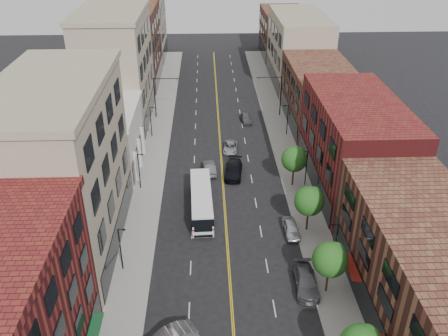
{
  "coord_description": "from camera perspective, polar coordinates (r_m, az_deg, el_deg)",
  "views": [
    {
      "loc": [
        -1.99,
        -30.14,
        33.24
      ],
      "look_at": [
        -0.04,
        20.27,
        5.0
      ],
      "focal_mm": 38.0,
      "sensor_mm": 36.0,
      "label": 1
    }
  ],
  "objects": [
    {
      "name": "bldg_r_mid",
      "position": [
        63.51,
        15.43,
        2.72
      ],
      "size": [
        10.0,
        22.0,
        12.0
      ],
      "primitive_type": "cube",
      "color": "maroon",
      "rests_on": "ground"
    },
    {
      "name": "sidewalk_left",
      "position": [
        73.54,
        -8.23,
        2.11
      ],
      "size": [
        4.0,
        110.0,
        0.15
      ],
      "primitive_type": "cube",
      "color": "gray",
      "rests_on": "ground"
    },
    {
      "name": "bldg_r_far_a",
      "position": [
        82.49,
        11.37,
        8.64
      ],
      "size": [
        10.0,
        20.0,
        10.0
      ],
      "primitive_type": "cube",
      "color": "brown",
      "rests_on": "ground"
    },
    {
      "name": "car_lane_behind",
      "position": [
        66.61,
        -1.77,
        0.01
      ],
      "size": [
        2.01,
        4.58,
        1.46
      ],
      "primitive_type": "imported",
      "rotation": [
        0.0,
        0.0,
        3.25
      ],
      "color": "#56555B",
      "rests_on": "ground"
    },
    {
      "name": "bldg_l_far_b",
      "position": [
        102.57,
        -10.89,
        14.2
      ],
      "size": [
        10.0,
        20.0,
        15.0
      ],
      "primitive_type": "cube",
      "color": "brown",
      "rests_on": "ground"
    },
    {
      "name": "bldg_r_far_b",
      "position": [
        101.45,
        8.91,
        13.91
      ],
      "size": [
        10.0,
        22.0,
        14.0
      ],
      "primitive_type": "cube",
      "color": "gray",
      "rests_on": "ground"
    },
    {
      "name": "tree_r_1",
      "position": [
        46.34,
        12.74,
        -10.56
      ],
      "size": [
        3.4,
        3.4,
        5.59
      ],
      "color": "black",
      "rests_on": "sidewalk_right"
    },
    {
      "name": "lamp_r_1",
      "position": [
        50.38,
        13.3,
        -8.62
      ],
      "size": [
        0.81,
        0.55,
        5.05
      ],
      "color": "black",
      "rests_on": "sidewalk_right"
    },
    {
      "name": "tree_r_2",
      "position": [
        54.14,
        10.3,
        -3.82
      ],
      "size": [
        3.4,
        3.4,
        5.59
      ],
      "color": "black",
      "rests_on": "sidewalk_right"
    },
    {
      "name": "bldg_l_far_a",
      "position": [
        83.18,
        -12.78,
        11.58
      ],
      "size": [
        10.0,
        20.0,
        18.0
      ],
      "primitive_type": "cube",
      "color": "gray",
      "rests_on": "ground"
    },
    {
      "name": "signal_mast_right",
      "position": [
        84.11,
        6.38,
        9.18
      ],
      "size": [
        4.49,
        0.18,
        7.2
      ],
      "color": "black",
      "rests_on": "sidewalk_right"
    },
    {
      "name": "car_parked_mid",
      "position": [
        48.52,
        9.8,
        -13.29
      ],
      "size": [
        2.36,
        5.41,
        1.55
      ],
      "primitive_type": "imported",
      "rotation": [
        0.0,
        0.0,
        -0.04
      ],
      "color": "#46464A",
      "rests_on": "ground"
    },
    {
      "name": "bldg_l_white",
      "position": [
        69.42,
        -14.51,
        3.34
      ],
      "size": [
        10.0,
        14.0,
        8.0
      ],
      "primitive_type": "cube",
      "color": "silver",
      "rests_on": "ground"
    },
    {
      "name": "city_bus",
      "position": [
        57.89,
        -2.74,
        -3.84
      ],
      "size": [
        3.04,
        11.33,
        2.89
      ],
      "rotation": [
        0.0,
        0.0,
        0.04
      ],
      "color": "white",
      "rests_on": "ground"
    },
    {
      "name": "car_lane_c",
      "position": [
        82.65,
        2.66,
        6.01
      ],
      "size": [
        2.04,
        4.21,
        1.38
      ],
      "primitive_type": "imported",
      "rotation": [
        0.0,
        0.0,
        0.1
      ],
      "color": "#535459",
      "rests_on": "ground"
    },
    {
      "name": "bldg_r_near",
      "position": [
        45.46,
        23.62,
        -12.16
      ],
      "size": [
        10.0,
        26.0,
        10.0
      ],
      "primitive_type": "cube",
      "color": "brown",
      "rests_on": "ground"
    },
    {
      "name": "lamp_l_2",
      "position": [
        62.67,
        -10.15,
        -0.14
      ],
      "size": [
        0.81,
        0.55,
        5.05
      ],
      "color": "black",
      "rests_on": "sidewalk_left"
    },
    {
      "name": "signal_mast_left",
      "position": [
        83.62,
        -7.86,
        8.96
      ],
      "size": [
        4.49,
        0.18,
        7.2
      ],
      "color": "black",
      "rests_on": "sidewalk_left"
    },
    {
      "name": "bldg_r_far_c",
      "position": [
        120.91,
        7.15,
        15.76
      ],
      "size": [
        10.0,
        18.0,
        11.0
      ],
      "primitive_type": "cube",
      "color": "brown",
      "rests_on": "ground"
    },
    {
      "name": "lamp_l_3",
      "position": [
        76.92,
        -8.77,
        5.71
      ],
      "size": [
        0.81,
        0.55,
        5.05
      ],
      "color": "black",
      "rests_on": "sidewalk_left"
    },
    {
      "name": "bldg_l_tanoffice",
      "position": [
        51.71,
        -18.8,
        -0.42
      ],
      "size": [
        10.0,
        22.0,
        18.0
      ],
      "primitive_type": "cube",
      "color": "gray",
      "rests_on": "ground"
    },
    {
      "name": "sidewalk_right",
      "position": [
        74.07,
        7.35,
        2.38
      ],
      "size": [
        4.0,
        110.0,
        0.15
      ],
      "primitive_type": "cube",
      "color": "gray",
      "rests_on": "ground"
    },
    {
      "name": "tree_r_3",
      "position": [
        62.58,
        8.52,
        1.16
      ],
      "size": [
        3.4,
        3.4,
        5.59
      ],
      "color": "black",
      "rests_on": "sidewalk_right"
    },
    {
      "name": "car_lane_b",
      "position": [
        72.5,
        0.78,
        2.51
      ],
      "size": [
        2.64,
        4.83,
        1.28
      ],
      "primitive_type": "imported",
      "rotation": [
        0.0,
        0.0,
        -0.11
      ],
      "color": "#A9ADB1",
      "rests_on": "ground"
    },
    {
      "name": "lamp_l_1",
      "position": [
        49.51,
        -12.33,
        -9.26
      ],
      "size": [
        0.81,
        0.55,
        5.05
      ],
      "color": "black",
      "rests_on": "sidewalk_left"
    },
    {
      "name": "car_lane_a",
      "position": [
        65.89,
        1.17,
        -0.24
      ],
      "size": [
        2.99,
        5.9,
        1.64
      ],
      "primitive_type": "imported",
      "rotation": [
        0.0,
        0.0,
        -0.13
      ],
      "color": "black",
      "rests_on": "ground"
    },
    {
      "name": "ground",
      "position": [
        44.91,
        1.1,
        -18.51
      ],
      "size": [
        220.0,
        220.0,
        0.0
      ],
      "primitive_type": "plane",
      "color": "black",
      "rests_on": "ground"
    },
    {
      "name": "lamp_r_3",
      "position": [
        77.48,
        7.62,
        5.97
      ],
      "size": [
        0.81,
        0.55,
        5.05
      ],
      "color": "black",
      "rests_on": "sidewalk_right"
    },
    {
      "name": "lamp_r_2",
      "position": [
        63.36,
        9.85,
        0.23
      ],
      "size": [
        0.81,
        0.55,
        5.05
      ],
      "color": "black",
      "rests_on": "sidewalk_right"
    },
    {
      "name": "bldg_l_far_c",
      "position": [
        119.39,
        -9.86,
        17.61
      ],
      "size": [
        10.0,
        16.0,
        20.0
      ],
      "primitive_type": "cube",
      "color": "gray",
      "rests_on": "ground"
    },
    {
      "name": "car_parked_far",
      "position": [
        55.24,
        8.07,
        -7.2
      ],
      "size": [
        1.76,
        4.13,
        1.39
      ],
      "primitive_type": "imported",
      "rotation": [
        0.0,
        0.0,
        0.03
      ],
      "color": "#B2B5BA",
      "rests_on": "ground"
    }
  ]
}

